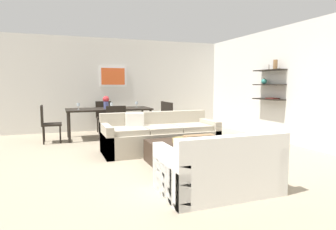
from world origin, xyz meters
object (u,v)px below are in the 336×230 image
at_px(sofa_beige, 160,137).
at_px(centerpiece_vase, 106,101).
at_px(dining_chair_right_near, 165,117).
at_px(wine_glass_left_near, 78,105).
at_px(dining_chair_foot, 115,122).
at_px(coffee_table, 188,153).
at_px(candle_jar, 206,140).
at_px(dining_table, 109,111).
at_px(decorative_bowl, 183,140).
at_px(dining_chair_left_near, 48,121).
at_px(dining_chair_head, 104,115).
at_px(wine_glass_foot, 111,105).
at_px(loveseat_white, 219,169).
at_px(dining_chair_right_far, 160,115).
at_px(wine_glass_right_far, 137,103).

relative_size(sofa_beige, centerpiece_vase, 7.30).
height_order(dining_chair_right_near, wine_glass_left_near, wine_glass_left_near).
bearing_deg(dining_chair_foot, coffee_table, -68.73).
distance_m(candle_jar, dining_table, 3.35).
xyz_separation_m(decorative_bowl, dining_chair_left_near, (-2.21, 2.78, 0.09)).
distance_m(sofa_beige, dining_table, 2.08).
bearing_deg(wine_glass_left_near, coffee_table, -61.22).
distance_m(dining_table, dining_chair_head, 0.87).
xyz_separation_m(dining_chair_foot, centerpiece_vase, (-0.07, 0.83, 0.42)).
distance_m(sofa_beige, wine_glass_foot, 1.78).
xyz_separation_m(loveseat_white, dining_table, (-0.66, 4.34, 0.39)).
relative_size(loveseat_white, wine_glass_left_near, 9.08).
bearing_deg(loveseat_white, sofa_beige, 88.75).
xyz_separation_m(dining_table, dining_chair_foot, (0.00, -0.85, -0.18)).
bearing_deg(wine_glass_left_near, dining_table, 8.31).
bearing_deg(wine_glass_left_near, centerpiece_vase, 7.53).
height_order(sofa_beige, centerpiece_vase, centerpiece_vase).
height_order(coffee_table, decorative_bowl, decorative_bowl).
bearing_deg(coffee_table, candle_jar, -26.54).
relative_size(dining_table, dining_chair_right_far, 2.38).
bearing_deg(wine_glass_foot, dining_chair_head, 90.00).
distance_m(coffee_table, dining_chair_left_near, 3.64).
relative_size(candle_jar, wine_glass_right_far, 0.57).
distance_m(coffee_table, candle_jar, 0.38).
bearing_deg(coffee_table, wine_glass_left_near, 118.78).
relative_size(dining_chair_right_near, centerpiece_vase, 2.77).
bearing_deg(dining_chair_left_near, wine_glass_foot, -7.22).
xyz_separation_m(sofa_beige, dining_chair_left_near, (-2.16, 1.71, 0.21)).
bearing_deg(dining_chair_foot, loveseat_white, -79.36).
bearing_deg(wine_glass_right_far, sofa_beige, -91.23).
xyz_separation_m(coffee_table, dining_chair_head, (-0.84, 3.86, 0.31)).
distance_m(candle_jar, dining_chair_foot, 2.56).
distance_m(decorative_bowl, centerpiece_vase, 3.12).
distance_m(decorative_bowl, dining_chair_foot, 2.27).
distance_m(coffee_table, dining_chair_right_near, 2.89).
height_order(loveseat_white, dining_chair_right_far, dining_chair_right_far).
height_order(sofa_beige, dining_chair_foot, dining_chair_foot).
distance_m(dining_table, wine_glass_right_far, 0.78).
relative_size(loveseat_white, dining_chair_right_near, 1.64).
relative_size(dining_chair_right_far, wine_glass_right_far, 5.75).
bearing_deg(dining_chair_right_near, wine_glass_foot, -172.78).
relative_size(dining_chair_right_far, dining_chair_head, 1.00).
bearing_deg(dining_chair_right_near, dining_chair_head, 144.17).
xyz_separation_m(decorative_bowl, wine_glass_foot, (-0.76, 2.60, 0.45)).
height_order(dining_table, dining_chair_right_near, dining_chair_right_near).
bearing_deg(dining_chair_left_near, candle_jar, -48.89).
bearing_deg(decorative_bowl, dining_chair_right_far, 77.68).
bearing_deg(dining_chair_foot, dining_chair_left_near, 155.89).
xyz_separation_m(dining_chair_right_far, wine_glass_foot, (-1.45, -0.58, 0.37)).
relative_size(dining_chair_left_near, dining_chair_head, 1.00).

